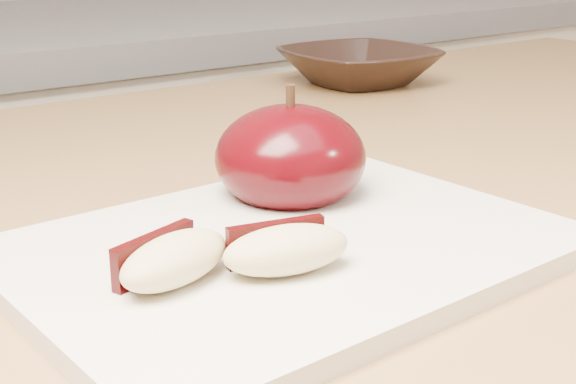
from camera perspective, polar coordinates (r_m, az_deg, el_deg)
cutting_board at (r=0.41m, az=0.00°, el=-4.04°), size 0.28×0.21×0.01m
apple_half at (r=0.47m, az=0.17°, el=2.45°), size 0.12×0.12×0.07m
apple_wedge_a at (r=0.36m, az=-8.21°, el=-4.73°), size 0.07×0.05×0.02m
apple_wedge_b at (r=0.37m, az=-0.20°, el=-4.06°), size 0.07×0.04×0.02m
bowl at (r=0.88m, az=5.03°, el=8.90°), size 0.17×0.17×0.04m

